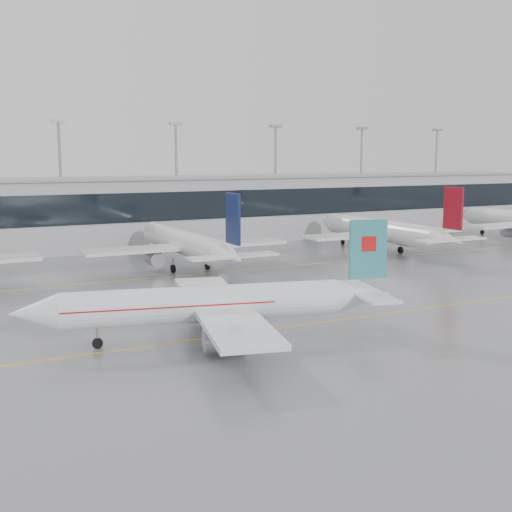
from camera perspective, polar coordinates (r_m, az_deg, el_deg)
name	(u,v)px	position (r m, az deg, el deg)	size (l,w,h in m)	color
ground	(312,324)	(62.63, 5.00, -6.03)	(320.00, 320.00, 0.00)	gray
taxi_line_main	(312,324)	(62.63, 5.00, -6.03)	(120.00, 0.25, 0.01)	#F1A911
taxi_line_north	(197,274)	(88.89, -5.26, -1.59)	(120.00, 0.25, 0.01)	#F1A911
terminal	(131,213)	(118.22, -11.05, 3.80)	(180.00, 15.00, 12.00)	#A6A6AA
terminal_glass	(143,207)	(110.87, -10.00, 4.28)	(180.00, 0.20, 5.00)	black
terminal_roof	(130,178)	(117.85, -11.14, 6.80)	(182.00, 16.00, 0.40)	gray
light_masts	(121,171)	(123.60, -11.93, 7.39)	(156.40, 1.00, 22.60)	gray
air_canada_jet	(218,304)	(56.36, -3.36, -4.29)	(33.62, 26.64, 10.35)	white
parked_jet_c	(187,244)	(91.71, -6.14, 1.06)	(29.64, 36.96, 11.72)	white
parked_jet_d	(384,231)	(109.01, 11.33, 2.17)	(29.64, 36.96, 11.72)	white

